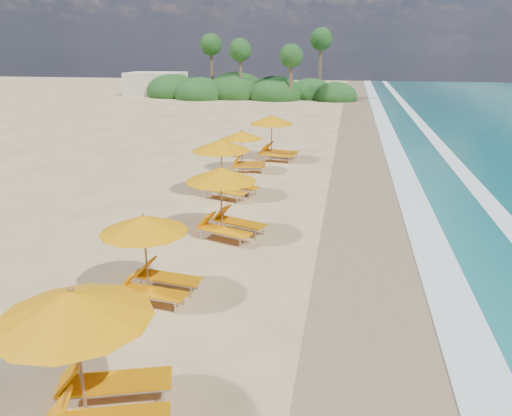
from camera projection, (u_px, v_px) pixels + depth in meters
name	position (u px, v px, depth m)	size (l,w,h in m)	color
ground	(256.00, 243.00, 16.12)	(160.00, 160.00, 0.00)	#D3B77C
wet_sand	(383.00, 252.00, 15.43)	(4.00, 160.00, 0.01)	#8F7855
surf_foam	(476.00, 258.00, 14.95)	(4.00, 160.00, 0.01)	white
station_1	(91.00, 349.00, 8.04)	(3.24, 3.16, 2.55)	olive
station_2	(152.00, 251.00, 12.35)	(2.58, 2.44, 2.21)	olive
station_3	(226.00, 197.00, 16.35)	(3.08, 3.03, 2.40)	olive
station_4	(225.00, 164.00, 20.74)	(3.17, 3.11, 2.48)	olive
station_5	(245.00, 148.00, 25.10)	(2.46, 2.33, 2.10)	olive
station_6	(275.00, 134.00, 27.48)	(3.01, 2.87, 2.54)	olive
treeline	(244.00, 90.00, 60.09)	(25.80, 8.80, 9.74)	#163D14
beach_building	(156.00, 84.00, 64.38)	(7.00, 5.00, 2.80)	beige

